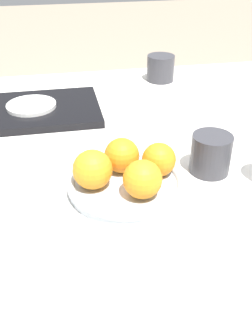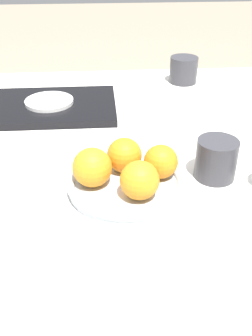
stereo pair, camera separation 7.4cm
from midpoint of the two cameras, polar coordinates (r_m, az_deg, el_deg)
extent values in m
plane|color=gray|center=(1.45, 0.57, -19.92)|extent=(12.00, 12.00, 0.00)
cube|color=silver|center=(1.20, 0.66, -9.53)|extent=(1.36, 0.93, 0.70)
cylinder|color=#B2BCC6|center=(0.76, -2.78, -2.70)|extent=(0.22, 0.22, 0.02)
torus|color=#B2BCC6|center=(0.76, -2.80, -2.16)|extent=(0.23, 0.23, 0.02)
sphere|color=orange|center=(0.78, -3.35, 1.75)|extent=(0.07, 0.07, 0.07)
sphere|color=orange|center=(0.73, -7.77, -0.31)|extent=(0.08, 0.08, 0.08)
sphere|color=orange|center=(0.70, -0.60, -1.76)|extent=(0.07, 0.07, 0.07)
sphere|color=orange|center=(0.76, 2.05, 1.14)|extent=(0.07, 0.07, 0.07)
cube|color=black|center=(1.11, -15.38, 7.98)|extent=(0.36, 0.25, 0.02)
cylinder|color=silver|center=(1.10, -15.49, 8.69)|extent=(0.13, 0.13, 0.01)
cylinder|color=#333338|center=(0.81, 9.69, 1.96)|extent=(0.08, 0.08, 0.08)
cylinder|color=#333338|center=(1.31, 3.38, 14.24)|extent=(0.09, 0.09, 0.08)
camera|label=1|loc=(0.04, -92.86, -1.81)|focal=42.00mm
camera|label=2|loc=(0.04, 87.14, 1.81)|focal=42.00mm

